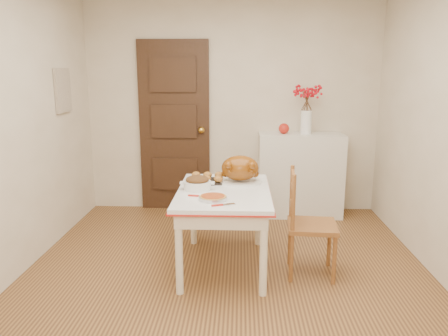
{
  "coord_description": "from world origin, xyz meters",
  "views": [
    {
      "loc": [
        0.11,
        -3.27,
        1.7
      ],
      "look_at": [
        -0.03,
        0.36,
        0.88
      ],
      "focal_mm": 34.84,
      "sensor_mm": 36.0,
      "label": 1
    }
  ],
  "objects_px": {
    "chair_oak": "(312,223)",
    "pumpkin_pie": "(213,197)",
    "sideboard": "(300,175)",
    "turkey_platter": "(240,169)",
    "kitchen_table": "(224,228)"
  },
  "relations": [
    {
      "from": "chair_oak",
      "to": "turkey_platter",
      "type": "bearing_deg",
      "value": 64.01
    },
    {
      "from": "kitchen_table",
      "to": "pumpkin_pie",
      "type": "height_order",
      "value": "pumpkin_pie"
    },
    {
      "from": "pumpkin_pie",
      "to": "kitchen_table",
      "type": "bearing_deg",
      "value": 76.09
    },
    {
      "from": "sideboard",
      "to": "turkey_platter",
      "type": "relative_size",
      "value": 2.49
    },
    {
      "from": "sideboard",
      "to": "kitchen_table",
      "type": "distance_m",
      "value": 1.7
    },
    {
      "from": "chair_oak",
      "to": "turkey_platter",
      "type": "relative_size",
      "value": 2.3
    },
    {
      "from": "pumpkin_pie",
      "to": "chair_oak",
      "type": "bearing_deg",
      "value": 12.41
    },
    {
      "from": "kitchen_table",
      "to": "sideboard",
      "type": "bearing_deg",
      "value": 59.99
    },
    {
      "from": "sideboard",
      "to": "chair_oak",
      "type": "distance_m",
      "value": 1.59
    },
    {
      "from": "kitchen_table",
      "to": "chair_oak",
      "type": "height_order",
      "value": "chair_oak"
    },
    {
      "from": "kitchen_table",
      "to": "pumpkin_pie",
      "type": "distance_m",
      "value": 0.48
    },
    {
      "from": "sideboard",
      "to": "kitchen_table",
      "type": "relative_size",
      "value": 0.83
    },
    {
      "from": "chair_oak",
      "to": "pumpkin_pie",
      "type": "relative_size",
      "value": 4.09
    },
    {
      "from": "chair_oak",
      "to": "pumpkin_pie",
      "type": "bearing_deg",
      "value": 106.76
    },
    {
      "from": "kitchen_table",
      "to": "pumpkin_pie",
      "type": "relative_size",
      "value": 5.3
    }
  ]
}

